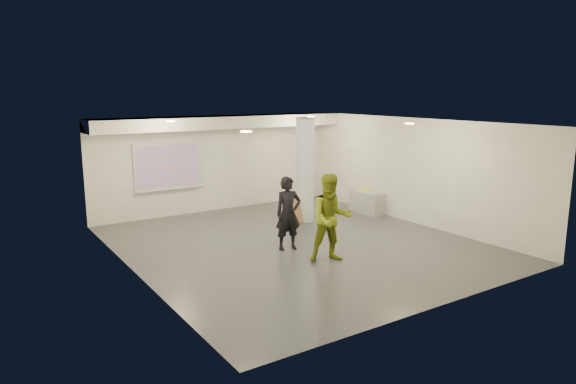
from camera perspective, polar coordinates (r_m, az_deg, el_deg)
floor at (r=12.84m, az=0.99°, el=-5.77°), size 8.00×9.00×0.01m
ceiling at (r=12.30m, az=1.03°, el=7.72°), size 8.00×9.00×0.01m
wall_back at (r=16.35m, az=-7.93°, el=3.19°), size 8.00×0.01×3.00m
wall_front at (r=9.21m, az=17.02°, el=-3.42°), size 8.00×0.01×3.00m
wall_left at (r=10.79m, az=-16.83°, el=-1.31°), size 0.01×9.00×3.00m
wall_right at (r=15.07m, az=13.68°, el=2.31°), size 0.01×9.00×3.00m
soffit_band at (r=15.73m, az=-7.19°, el=7.73°), size 8.00×1.10×0.36m
downlight_nw at (r=13.51m, az=-12.91°, el=7.67°), size 0.22×0.22×0.02m
downlight_ne at (r=15.61m, az=2.54°, el=8.37°), size 0.22×0.22×0.02m
downlight_sw at (r=9.88m, az=-4.65°, el=6.71°), size 0.22×0.22×0.02m
downlight_se at (r=12.59m, az=13.35°, el=7.41°), size 0.22×0.22×0.02m
column at (r=14.78m, az=1.88°, el=2.45°), size 0.52×0.52×3.00m
projection_screen at (r=15.69m, az=-13.14°, el=2.77°), size 2.10×0.13×1.42m
credenza at (r=16.19m, az=8.77°, el=-1.11°), size 0.54×1.17×0.67m
papers_stack at (r=16.30m, az=8.40°, el=0.22°), size 0.25×0.32×0.02m
postit_pad at (r=16.24m, az=8.53°, el=0.20°), size 0.25×0.32×0.03m
cardboard_back at (r=14.63m, az=0.95°, el=-2.27°), size 0.65×0.39×0.68m
cardboard_front at (r=14.85m, az=1.46°, el=-2.22°), size 0.57×0.28×0.60m
woman at (r=12.19m, az=0.03°, el=-2.39°), size 0.70×0.52×1.76m
man at (r=11.36m, az=4.82°, el=-2.91°), size 1.17×1.06×1.97m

